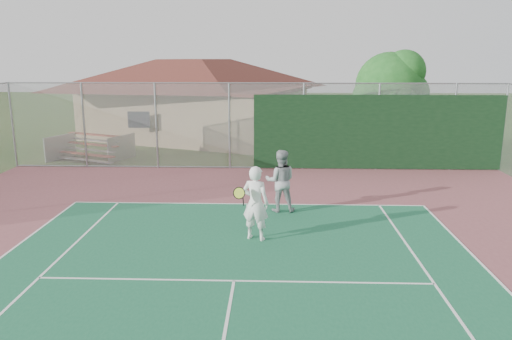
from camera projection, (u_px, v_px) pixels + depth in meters
The scene contains 6 objects.
back_fence at pixel (306, 129), 20.19m from camera, with size 20.08×0.11×3.53m.
clubhouse at pixel (195, 91), 28.00m from camera, with size 14.06×11.70×5.19m.
bleachers at pixel (91, 147), 22.27m from camera, with size 3.56×2.79×1.10m.
tree at pixel (391, 89), 21.60m from camera, with size 3.46×3.28×4.83m.
player_white_front at pixel (255, 204), 12.48m from camera, with size 0.96×0.75×1.90m.
player_grey_back at pixel (280, 181), 14.79m from camera, with size 0.92×0.72×1.86m.
Camera 1 is at (0.79, -3.13, 4.59)m, focal length 35.00 mm.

